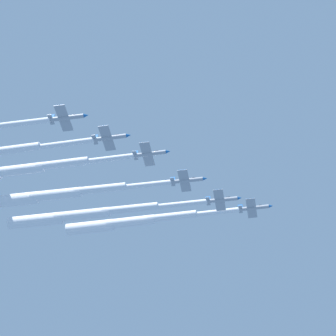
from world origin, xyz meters
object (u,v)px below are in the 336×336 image
Objects in this scene: jet_port_inner at (81,215)px; jet_port_mid at (18,170)px; jet_lead at (130,222)px; jet_starboard_inner at (56,195)px.

jet_port_inner is 1.09× the size of jet_port_mid.
jet_port_mid is (0.85, -38.10, -0.31)m from jet_lead.
jet_starboard_inner is at bearing -88.11° from jet_lead.
jet_lead reaches higher than jet_port_mid.
jet_port_inner is 10.78m from jet_starboard_inner.
jet_lead is 38.11m from jet_port_mid.
jet_port_mid reaches higher than jet_starboard_inner.
jet_port_inner is 22.86m from jet_port_mid.
jet_starboard_inner reaches higher than jet_port_inner.
jet_lead is at bearing 81.90° from jet_port_inner.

